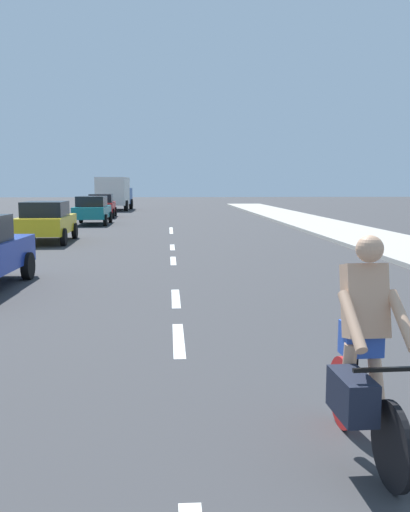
{
  "coord_description": "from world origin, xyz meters",
  "views": [
    {
      "loc": [
        -0.13,
        1.65,
        2.22
      ],
      "look_at": [
        0.44,
        10.34,
        1.1
      ],
      "focal_mm": 39.31,
      "sensor_mm": 36.0,
      "label": 1
    }
  ],
  "objects": [
    {
      "name": "ground_plane",
      "position": [
        0.0,
        20.0,
        0.0
      ],
      "size": [
        160.0,
        160.0,
        0.0
      ],
      "primitive_type": "plane",
      "color": "#38383A"
    },
    {
      "name": "sidewalk_strip",
      "position": [
        7.97,
        22.0,
        0.07
      ],
      "size": [
        3.6,
        80.0,
        0.14
      ],
      "primitive_type": "cube",
      "color": "#B2ADA3",
      "rests_on": "ground"
    },
    {
      "name": "lane_stripe_2",
      "position": [
        0.0,
        9.47,
        0.0
      ],
      "size": [
        0.16,
        1.8,
        0.01
      ],
      "primitive_type": "cube",
      "color": "white",
      "rests_on": "ground"
    },
    {
      "name": "lane_stripe_3",
      "position": [
        0.0,
        12.42,
        0.0
      ],
      "size": [
        0.16,
        1.8,
        0.01
      ],
      "primitive_type": "cube",
      "color": "white",
      "rests_on": "ground"
    },
    {
      "name": "lane_stripe_4",
      "position": [
        0.0,
        17.86,
        0.0
      ],
      "size": [
        0.16,
        1.8,
        0.01
      ],
      "primitive_type": "cube",
      "color": "white",
      "rests_on": "ground"
    },
    {
      "name": "lane_stripe_5",
      "position": [
        0.0,
        21.37,
        0.0
      ],
      "size": [
        0.16,
        1.8,
        0.01
      ],
      "primitive_type": "cube",
      "color": "white",
      "rests_on": "ground"
    },
    {
      "name": "lane_stripe_6",
      "position": [
        0.0,
        27.76,
        0.0
      ],
      "size": [
        0.16,
        1.8,
        0.01
      ],
      "primitive_type": "cube",
      "color": "white",
      "rests_on": "ground"
    },
    {
      "name": "lane_stripe_7",
      "position": [
        0.0,
        29.69,
        0.0
      ],
      "size": [
        0.16,
        1.8,
        0.01
      ],
      "primitive_type": "cube",
      "color": "white",
      "rests_on": "ground"
    },
    {
      "name": "cyclist",
      "position": [
        1.41,
        5.9,
        0.83
      ],
      "size": [
        0.63,
        1.71,
        1.82
      ],
      "rotation": [
        0.0,
        0.0,
        3.17
      ],
      "color": "black",
      "rests_on": "ground"
    },
    {
      "name": "parked_car_yellow",
      "position": [
        -4.8,
        23.46,
        0.84
      ],
      "size": [
        1.94,
        4.06,
        1.57
      ],
      "rotation": [
        0.0,
        0.0,
        0.02
      ],
      "color": "gold",
      "rests_on": "ground"
    },
    {
      "name": "parked_car_teal",
      "position": [
        -4.34,
        33.09,
        0.84
      ],
      "size": [
        1.88,
        4.03,
        1.57
      ],
      "rotation": [
        0.0,
        0.0,
        0.0
      ],
      "color": "#14727A",
      "rests_on": "ground"
    },
    {
      "name": "parked_car_red",
      "position": [
        -4.62,
        39.85,
        0.84
      ],
      "size": [
        1.98,
        4.05,
        1.57
      ],
      "rotation": [
        0.0,
        0.0,
        0.04
      ],
      "color": "red",
      "rests_on": "ground"
    },
    {
      "name": "delivery_truck",
      "position": [
        -4.75,
        50.34,
        1.5
      ],
      "size": [
        2.87,
        6.33,
        2.8
      ],
      "rotation": [
        0.0,
        0.0,
        -0.04
      ],
      "color": "#23478C",
      "rests_on": "ground"
    }
  ]
}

